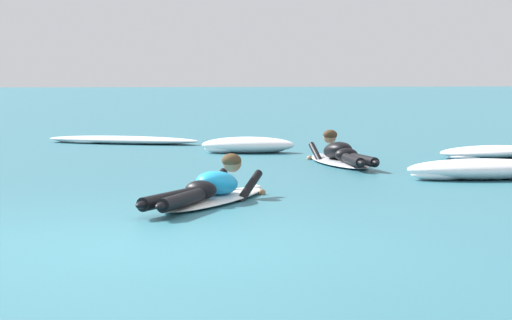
# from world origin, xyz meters

# --- Properties ---
(ground_plane) EXTENTS (120.00, 120.00, 0.00)m
(ground_plane) POSITION_xyz_m (0.00, 10.00, 0.00)
(ground_plane) COLOR #2D6B7A
(surfer_near) EXTENTS (1.63, 2.55, 0.55)m
(surfer_near) POSITION_xyz_m (0.78, 2.52, 0.14)
(surfer_near) COLOR white
(surfer_near) RESTS_ON ground
(surfer_far) EXTENTS (0.84, 2.59, 0.54)m
(surfer_far) POSITION_xyz_m (2.97, 6.74, 0.14)
(surfer_far) COLOR silver
(surfer_far) RESTS_ON ground
(whitewater_front) EXTENTS (1.98, 0.78, 0.27)m
(whitewater_front) POSITION_xyz_m (4.41, 4.55, 0.12)
(whitewater_front) COLOR white
(whitewater_front) RESTS_ON ground
(whitewater_mid_left) EXTENTS (1.64, 0.84, 0.27)m
(whitewater_mid_left) POSITION_xyz_m (1.80, 9.02, 0.13)
(whitewater_mid_left) COLOR white
(whitewater_mid_left) RESTS_ON ground
(whitewater_mid_right) EXTENTS (2.10, 1.59, 0.19)m
(whitewater_mid_right) POSITION_xyz_m (5.60, 7.73, 0.09)
(whitewater_mid_right) COLOR white
(whitewater_mid_right) RESTS_ON ground
(whitewater_far_band) EXTENTS (3.06, 1.71, 0.15)m
(whitewater_far_band) POSITION_xyz_m (-0.36, 11.40, 0.07)
(whitewater_far_band) COLOR white
(whitewater_far_band) RESTS_ON ground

